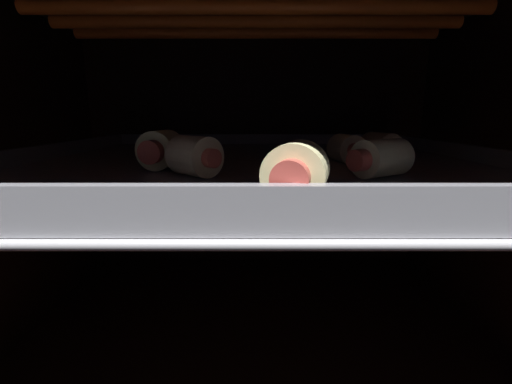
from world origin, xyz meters
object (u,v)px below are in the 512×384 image
(pig_in_blanket_mid_6, at_px, (194,156))
(heating_element, at_px, (256,7))
(oven_rack_mid, at_px, (256,170))
(baking_tray_mid, at_px, (256,162))
(pig_in_blanket_mid_0, at_px, (295,172))
(pig_in_blanket_mid_4, at_px, (380,147))
(pig_in_blanket_mid_5, at_px, (161,150))
(pig_in_blanket_mid_3, at_px, (381,158))
(pig_in_blanket_mid_1, at_px, (346,149))

(pig_in_blanket_mid_6, bearing_deg, heating_element, 64.77)
(oven_rack_mid, bearing_deg, baking_tray_mid, 0.00)
(pig_in_blanket_mid_0, bearing_deg, pig_in_blanket_mid_4, 58.71)
(pig_in_blanket_mid_4, distance_m, pig_in_blanket_mid_5, 0.22)
(oven_rack_mid, relative_size, pig_in_blanket_mid_3, 9.12)
(heating_element, height_order, pig_in_blanket_mid_0, heating_element)
(oven_rack_mid, relative_size, pig_in_blanket_mid_6, 11.87)
(oven_rack_mid, xyz_separation_m, pig_in_blanket_mid_6, (-0.05, -0.10, 0.03))
(baking_tray_mid, distance_m, pig_in_blanket_mid_3, 0.14)
(baking_tray_mid, relative_size, pig_in_blanket_mid_1, 7.97)
(baking_tray_mid, relative_size, pig_in_blanket_mid_0, 8.80)
(pig_in_blanket_mid_4, xyz_separation_m, pig_in_blanket_mid_5, (-0.21, -0.05, 0.00))
(heating_element, relative_size, pig_in_blanket_mid_0, 8.79)
(heating_element, height_order, pig_in_blanket_mid_3, heating_element)
(pig_in_blanket_mid_4, bearing_deg, pig_in_blanket_mid_3, -108.86)
(pig_in_blanket_mid_3, bearing_deg, pig_in_blanket_mid_0, -132.73)
(heating_element, height_order, baking_tray_mid, heating_element)
(pig_in_blanket_mid_5, bearing_deg, oven_rack_mid, 37.36)
(oven_rack_mid, xyz_separation_m, pig_in_blanket_mid_3, (0.09, -0.10, 0.03))
(pig_in_blanket_mid_5, bearing_deg, pig_in_blanket_mid_6, -46.47)
(pig_in_blanket_mid_3, distance_m, pig_in_blanket_mid_5, 0.18)
(oven_rack_mid, xyz_separation_m, pig_in_blanket_mid_1, (0.09, -0.02, 0.02))
(pig_in_blanket_mid_3, distance_m, pig_in_blanket_mid_6, 0.14)
(pig_in_blanket_mid_1, distance_m, pig_in_blanket_mid_4, 0.04)
(pig_in_blanket_mid_0, relative_size, pig_in_blanket_mid_4, 0.87)
(heating_element, relative_size, pig_in_blanket_mid_6, 9.99)
(pig_in_blanket_mid_1, height_order, pig_in_blanket_mid_5, pig_in_blanket_mid_5)
(baking_tray_mid, xyz_separation_m, pig_in_blanket_mid_6, (-0.05, -0.10, 0.02))
(pig_in_blanket_mid_0, xyz_separation_m, pig_in_blanket_mid_6, (-0.07, 0.08, -0.00))
(heating_element, height_order, pig_in_blanket_mid_6, heating_element)
(pig_in_blanket_mid_0, bearing_deg, baking_tray_mid, 96.70)
(pig_in_blanket_mid_1, xyz_separation_m, pig_in_blanket_mid_3, (0.01, -0.08, 0.00))
(oven_rack_mid, distance_m, pig_in_blanket_mid_5, 0.11)
(heating_element, bearing_deg, pig_in_blanket_mid_0, -83.30)
(oven_rack_mid, xyz_separation_m, pig_in_blanket_mid_5, (-0.08, -0.06, 0.03))
(pig_in_blanket_mid_0, distance_m, pig_in_blanket_mid_6, 0.11)
(oven_rack_mid, height_order, pig_in_blanket_mid_0, pig_in_blanket_mid_0)
(pig_in_blanket_mid_1, bearing_deg, heating_element, 164.36)
(oven_rack_mid, relative_size, baking_tray_mid, 1.19)
(baking_tray_mid, bearing_deg, pig_in_blanket_mid_4, -3.70)
(pig_in_blanket_mid_4, bearing_deg, oven_rack_mid, 176.30)
(heating_element, height_order, pig_in_blanket_mid_5, heating_element)
(pig_in_blanket_mid_1, height_order, pig_in_blanket_mid_6, pig_in_blanket_mid_6)
(oven_rack_mid, bearing_deg, pig_in_blanket_mid_1, -15.64)
(pig_in_blanket_mid_1, relative_size, pig_in_blanket_mid_4, 0.96)
(pig_in_blanket_mid_5, bearing_deg, pig_in_blanket_mid_0, -49.15)
(baking_tray_mid, bearing_deg, heating_element, 90.00)
(pig_in_blanket_mid_4, bearing_deg, baking_tray_mid, 176.30)
(heating_element, relative_size, baking_tray_mid, 1.00)
(baking_tray_mid, bearing_deg, pig_in_blanket_mid_3, -47.24)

